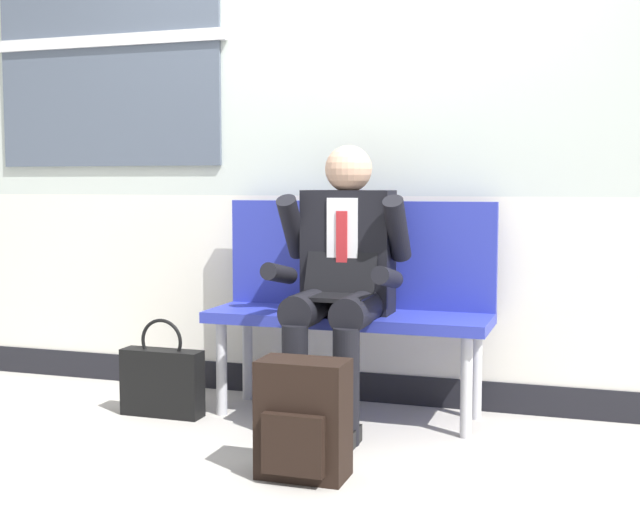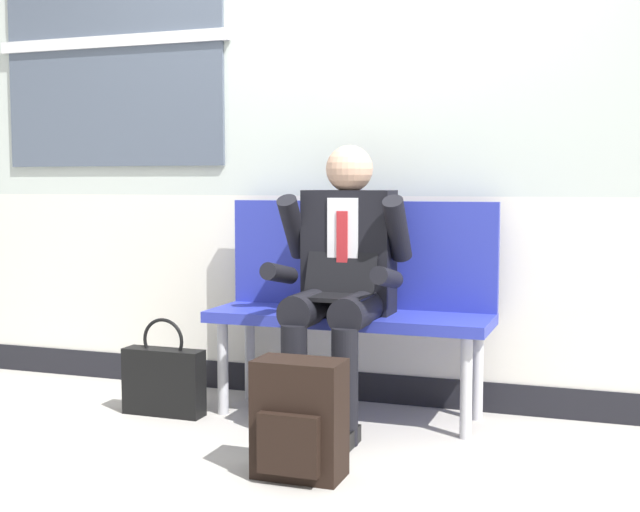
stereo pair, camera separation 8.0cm
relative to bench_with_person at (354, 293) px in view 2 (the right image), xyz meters
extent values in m
plane|color=#9E9991|center=(-0.14, -0.46, -0.56)|extent=(18.00, 18.00, 0.00)
cube|color=silver|center=(-0.14, 0.27, 0.01)|extent=(6.63, 0.12, 0.86)
cube|color=black|center=(-0.14, 0.27, -0.49)|extent=(6.63, 0.14, 0.14)
cube|color=#4C5666|center=(-1.40, 0.20, 1.24)|extent=(1.30, 0.02, 1.30)
cube|color=silver|center=(-1.40, 0.19, 1.24)|extent=(1.38, 0.03, 0.06)
cube|color=#28339E|center=(0.00, -0.08, -0.11)|extent=(1.28, 0.42, 0.05)
cube|color=#28339E|center=(0.00, 0.10, 0.17)|extent=(1.28, 0.04, 0.50)
cylinder|color=#B7B7BC|center=(-0.56, -0.23, -0.35)|extent=(0.05, 0.05, 0.43)
cylinder|color=#B7B7BC|center=(-0.56, 0.07, -0.35)|extent=(0.05, 0.05, 0.43)
cylinder|color=#B7B7BC|center=(0.56, -0.23, -0.35)|extent=(0.05, 0.05, 0.43)
cylinder|color=#B7B7BC|center=(0.56, 0.07, -0.35)|extent=(0.05, 0.05, 0.43)
cylinder|color=black|center=(-0.11, -0.29, -0.04)|extent=(0.15, 0.40, 0.15)
cylinder|color=black|center=(-0.11, -0.48, -0.32)|extent=(0.11, 0.11, 0.48)
cube|color=black|center=(-0.11, -0.54, -0.53)|extent=(0.10, 0.26, 0.07)
cylinder|color=black|center=(0.11, -0.29, -0.04)|extent=(0.15, 0.40, 0.15)
cylinder|color=black|center=(0.11, -0.48, -0.32)|extent=(0.11, 0.11, 0.48)
cube|color=black|center=(0.11, -0.54, -0.53)|extent=(0.10, 0.26, 0.07)
cube|color=black|center=(0.00, -0.08, 0.19)|extent=(0.40, 0.18, 0.55)
cube|color=silver|center=(0.00, -0.18, 0.24)|extent=(0.14, 0.01, 0.39)
cube|color=#B22328|center=(0.00, -0.18, 0.21)|extent=(0.05, 0.01, 0.33)
sphere|color=tan|center=(0.00, -0.08, 0.56)|extent=(0.21, 0.21, 0.21)
cylinder|color=black|center=(-0.24, -0.15, 0.30)|extent=(0.09, 0.25, 0.30)
cylinder|color=black|center=(-0.24, -0.32, 0.11)|extent=(0.08, 0.27, 0.12)
cylinder|color=black|center=(0.24, -0.15, 0.30)|extent=(0.09, 0.25, 0.30)
cylinder|color=black|center=(0.24, -0.32, 0.11)|extent=(0.08, 0.27, 0.12)
cube|color=black|center=(0.00, -0.32, 0.02)|extent=(0.32, 0.22, 0.02)
cube|color=black|center=(0.00, -0.19, 0.13)|extent=(0.32, 0.08, 0.21)
cube|color=black|center=(0.07, -0.89, -0.35)|extent=(0.32, 0.18, 0.43)
cube|color=black|center=(0.07, -1.00, -0.41)|extent=(0.23, 0.04, 0.21)
cube|color=black|center=(-0.81, -0.33, -0.41)|extent=(0.38, 0.11, 0.31)
torus|color=black|center=(-0.81, -0.33, -0.22)|extent=(0.21, 0.02, 0.21)
camera|label=1|loc=(1.07, -3.72, 0.50)|focal=47.62mm
camera|label=2|loc=(1.15, -3.69, 0.50)|focal=47.62mm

